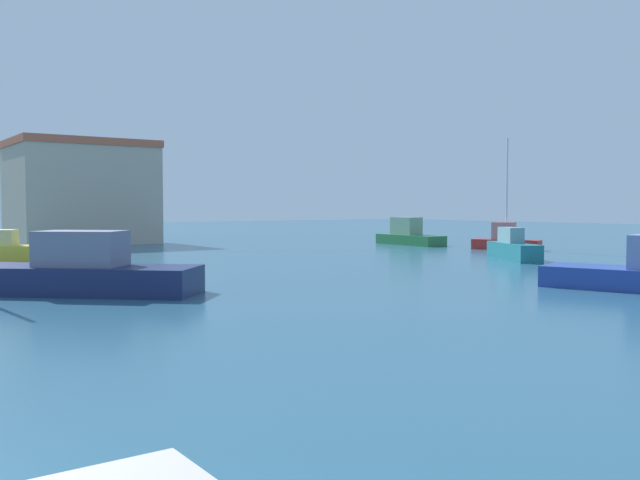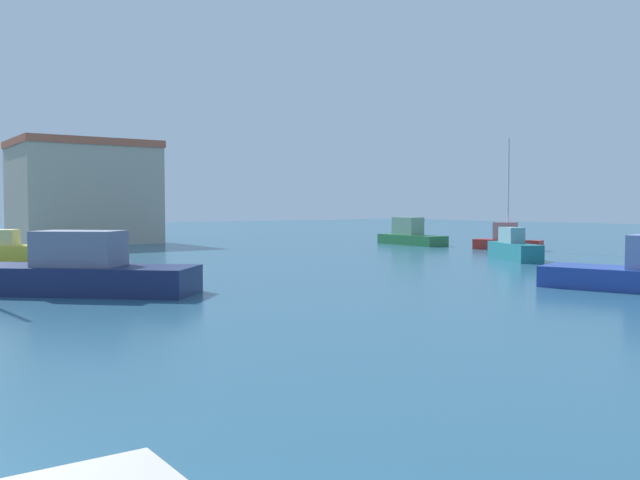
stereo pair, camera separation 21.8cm
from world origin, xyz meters
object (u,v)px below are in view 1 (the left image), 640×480
object	(u,v)px
motorboat_navy_far_left	(62,273)
motorboat_teal_inner_mooring	(513,248)
sailboat_red_behind_lamppost	(505,239)
motorboat_yellow_mid_harbor	(7,250)
motorboat_green_distant_north	(409,235)

from	to	relation	value
motorboat_navy_far_left	motorboat_teal_inner_mooring	xyz separation A→B (m)	(21.72, 0.53, -0.05)
motorboat_navy_far_left	motorboat_teal_inner_mooring	world-z (taller)	motorboat_navy_far_left
sailboat_red_behind_lamppost	motorboat_teal_inner_mooring	xyz separation A→B (m)	(-5.83, -5.26, -0.07)
motorboat_navy_far_left	motorboat_teal_inner_mooring	distance (m)	21.73
sailboat_red_behind_lamppost	motorboat_teal_inner_mooring	size ratio (longest dim) A/B	1.54
motorboat_teal_inner_mooring	motorboat_navy_far_left	bearing A→B (deg)	-178.60
motorboat_yellow_mid_harbor	motorboat_navy_far_left	xyz separation A→B (m)	(-1.11, -13.97, 0.07)
motorboat_green_distant_north	motorboat_teal_inner_mooring	world-z (taller)	motorboat_green_distant_north
sailboat_red_behind_lamppost	motorboat_yellow_mid_harbor	bearing A→B (deg)	162.82
motorboat_yellow_mid_harbor	motorboat_teal_inner_mooring	world-z (taller)	motorboat_teal_inner_mooring
sailboat_red_behind_lamppost	motorboat_navy_far_left	size ratio (longest dim) A/B	0.87
sailboat_red_behind_lamppost	motorboat_yellow_mid_harbor	distance (m)	27.68
motorboat_green_distant_north	sailboat_red_behind_lamppost	bearing A→B (deg)	-81.62
sailboat_red_behind_lamppost	motorboat_navy_far_left	bearing A→B (deg)	-168.12
motorboat_green_distant_north	motorboat_navy_far_left	bearing A→B (deg)	-153.54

